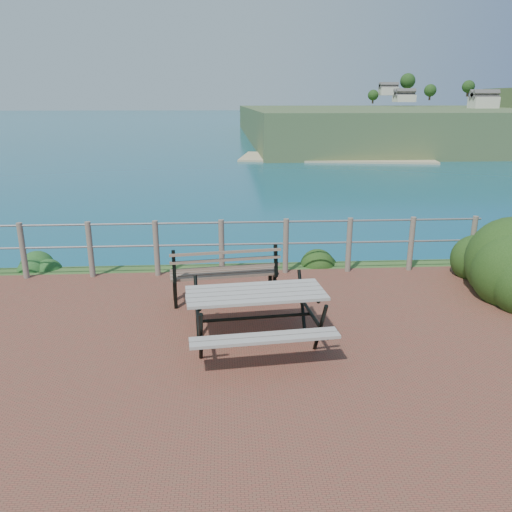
# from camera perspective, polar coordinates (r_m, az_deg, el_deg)

# --- Properties ---
(ground) EXTENTS (10.00, 7.00, 0.12)m
(ground) POSITION_cam_1_polar(r_m,az_deg,el_deg) (6.00, -3.92, -12.88)
(ground) COLOR brown
(ground) RESTS_ON ground
(ocean) EXTENTS (1200.00, 1200.00, 0.00)m
(ocean) POSITION_cam_1_polar(r_m,az_deg,el_deg) (205.21, -3.82, 16.50)
(ocean) COLOR #146D7A
(ocean) RESTS_ON ground
(safety_railing) EXTENTS (9.40, 0.10, 1.00)m
(safety_railing) POSITION_cam_1_polar(r_m,az_deg,el_deg) (8.88, -3.96, 1.34)
(safety_railing) COLOR #6B5B4C
(safety_railing) RESTS_ON ground
(picnic_table) EXTENTS (1.78, 1.49, 0.73)m
(picnic_table) POSITION_cam_1_polar(r_m,az_deg,el_deg) (6.33, -0.04, -6.46)
(picnic_table) COLOR gray
(picnic_table) RESTS_ON ground
(park_bench) EXTENTS (1.69, 0.62, 0.93)m
(park_bench) POSITION_cam_1_polar(r_m,az_deg,el_deg) (7.66, -3.68, -0.98)
(park_bench) COLOR brown
(park_bench) RESTS_ON ground
(shrub_right_edge) EXTENTS (0.97, 0.97, 1.39)m
(shrub_right_edge) POSITION_cam_1_polar(r_m,az_deg,el_deg) (10.11, 24.15, -1.59)
(shrub_right_edge) COLOR #1B3B12
(shrub_right_edge) RESTS_ON ground
(shrub_lip_west) EXTENTS (0.70, 0.70, 0.42)m
(shrub_lip_west) POSITION_cam_1_polar(r_m,az_deg,el_deg) (10.31, -23.11, -1.11)
(shrub_lip_west) COLOR #1E4C1C
(shrub_lip_west) RESTS_ON ground
(shrub_lip_east) EXTENTS (0.69, 0.69, 0.40)m
(shrub_lip_east) POSITION_cam_1_polar(r_m,az_deg,el_deg) (9.90, 7.63, -0.55)
(shrub_lip_east) COLOR #1B3B12
(shrub_lip_east) RESTS_ON ground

